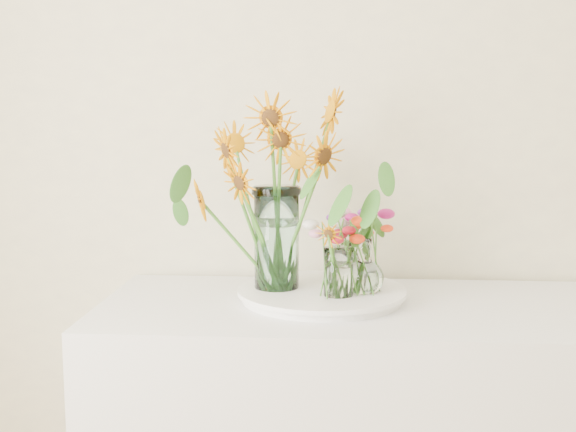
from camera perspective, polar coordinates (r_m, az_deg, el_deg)
The scene contains 9 objects.
tray at distance 1.93m, azimuth 2.69°, elevation -6.27°, with size 0.42×0.42×0.03m, color white.
mason_jar at distance 1.91m, azimuth -0.91°, elevation -1.76°, with size 0.12×0.12×0.28m, color #C0F5F6.
sunflower_bouquet at distance 1.89m, azimuth -0.92°, elevation 2.19°, with size 0.80×0.80×0.54m, color orange, non-canonical shape.
small_vase_a at distance 1.84m, azimuth 4.00°, elevation -4.49°, with size 0.08×0.08×0.13m, color white.
wildflower_posy_a at distance 1.84m, azimuth 4.02°, elevation -3.12°, with size 0.20×0.20×0.22m, color #FE4016, non-canonical shape.
small_vase_b at distance 1.89m, azimuth 6.07°, elevation -3.98°, with size 0.10×0.10×0.15m, color white, non-canonical shape.
wildflower_posy_b at distance 1.88m, azimuth 6.09°, elevation -2.63°, with size 0.20×0.20×0.24m, color #FE4016, non-canonical shape.
small_vase_c at distance 1.99m, azimuth 5.15°, elevation -3.70°, with size 0.07×0.07×0.12m, color white.
wildflower_posy_c at distance 1.99m, azimuth 5.17°, elevation -2.43°, with size 0.20×0.20×0.21m, color #FE4016, non-canonical shape.
Camera 1 is at (-0.39, 0.10, 1.39)m, focal length 45.00 mm.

